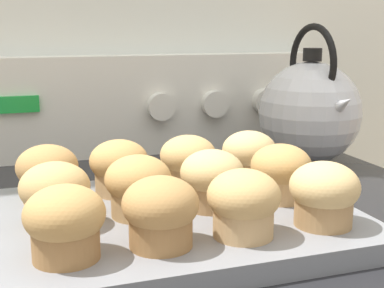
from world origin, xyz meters
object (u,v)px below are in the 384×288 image
muffin_r0_c2 (244,203)px  tea_kettle (310,111)px  muffin_r2_c1 (119,167)px  muffin_r1_c3 (281,172)px  muffin_r2_c2 (188,161)px  muffin_r2_c3 (249,156)px  muffin_r0_c1 (161,212)px  muffin_r0_c3 (324,194)px  muffin_r0_c0 (65,222)px  muffin_r1_c1 (138,186)px  muffin_r2_c0 (47,173)px  muffin_r1_c2 (212,179)px  muffin_r1_c0 (55,194)px  muffin_pan (176,221)px

muffin_r0_c2 → tea_kettle: bearing=50.3°
muffin_r2_c1 → muffin_r1_c3: bearing=-26.1°
muffin_r2_c2 → muffin_r2_c3: (0.08, 0.00, 0.00)m
muffin_r0_c1 → muffin_r0_c2: same height
muffin_r0_c3 → muffin_r2_c2: (-0.08, 0.17, 0.00)m
muffin_r2_c2 → muffin_r0_c0: bearing=-134.7°
muffin_r0_c0 → muffin_r0_c3: 0.25m
muffin_r1_c1 → muffin_r2_c0: 0.12m
muffin_r0_c0 → muffin_r1_c2: bearing=26.9°
muffin_r1_c1 → tea_kettle: size_ratio=0.31×
muffin_r1_c0 → muffin_r2_c2: bearing=26.9°
muffin_r2_c2 → muffin_r1_c1: bearing=-135.0°
muffin_r1_c0 → muffin_r1_c1: same height
muffin_r0_c0 → muffin_r2_c0: size_ratio=1.00×
muffin_r1_c2 → tea_kettle: size_ratio=0.31×
muffin_r0_c0 → muffin_r1_c0: (-0.00, 0.08, 0.00)m
muffin_r1_c0 → muffin_r1_c3: size_ratio=1.00×
muffin_r0_c0 → muffin_r2_c0: bearing=90.9°
muffin_r0_c0 → muffin_r0_c2: size_ratio=1.00×
muffin_r2_c2 → muffin_r1_c3: bearing=-44.6°
muffin_r0_c1 → tea_kettle: size_ratio=0.31×
muffin_r1_c0 → muffin_r0_c3: bearing=-18.5°
muffin_r1_c1 → muffin_r0_c0: bearing=-134.4°
muffin_r0_c3 → muffin_r2_c0: 0.30m
muffin_r0_c0 → muffin_r2_c2: bearing=45.3°
muffin_r2_c3 → muffin_r2_c0: bearing=-179.6°
muffin_r0_c0 → muffin_r1_c3: size_ratio=1.00×
muffin_r2_c0 → muffin_r2_c3: (0.25, 0.00, 0.00)m
muffin_pan → muffin_r2_c2: (0.04, 0.08, 0.04)m
muffin_r0_c2 → muffin_r2_c3: bearing=63.7°
muffin_r2_c2 → muffin_r0_c1: bearing=-116.0°
muffin_r1_c1 → muffin_r0_c1: bearing=-89.7°
muffin_r2_c1 → muffin_r2_c3: 0.17m
muffin_r1_c0 → muffin_r1_c2: size_ratio=1.00×
muffin_r1_c0 → muffin_pan: bearing=0.9°
muffin_r0_c3 → muffin_r1_c2: size_ratio=1.00×
muffin_r1_c3 → muffin_r2_c3: same height
muffin_r0_c1 → muffin_r2_c2: same height
muffin_r1_c3 → muffin_r2_c1: same height
muffin_r0_c2 → muffin_r0_c0: bearing=179.3°
muffin_r1_c0 → muffin_r2_c1: 0.11m
muffin_r0_c1 → muffin_r0_c0: bearing=179.9°
muffin_r0_c0 → muffin_r0_c3: same height
muffin_r1_c0 → tea_kettle: 0.46m
muffin_r1_c2 → muffin_r1_c1: bearing=179.0°
muffin_r0_c2 → muffin_r0_c3: same height
muffin_r0_c2 → muffin_r2_c1: bearing=116.3°
muffin_r0_c0 → tea_kettle: (0.41, 0.30, 0.03)m
muffin_r0_c0 → muffin_r1_c1: (0.08, 0.08, 0.00)m
muffin_r0_c1 → muffin_r1_c0: same height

